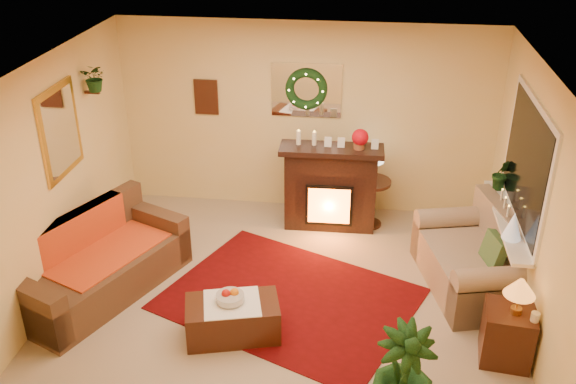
# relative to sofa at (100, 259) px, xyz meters

# --- Properties ---
(floor) EXTENTS (5.00, 5.00, 0.00)m
(floor) POSITION_rel_sofa_xyz_m (2.04, 0.13, -0.43)
(floor) COLOR beige
(floor) RESTS_ON ground
(ceiling) EXTENTS (5.00, 5.00, 0.00)m
(ceiling) POSITION_rel_sofa_xyz_m (2.04, 0.13, 2.17)
(ceiling) COLOR white
(ceiling) RESTS_ON ground
(wall_back) EXTENTS (5.00, 5.00, 0.00)m
(wall_back) POSITION_rel_sofa_xyz_m (2.04, 2.38, 0.87)
(wall_back) COLOR #EFD88C
(wall_back) RESTS_ON ground
(wall_front) EXTENTS (5.00, 5.00, 0.00)m
(wall_front) POSITION_rel_sofa_xyz_m (2.04, -2.12, 0.87)
(wall_front) COLOR #EFD88C
(wall_front) RESTS_ON ground
(wall_left) EXTENTS (4.50, 4.50, 0.00)m
(wall_left) POSITION_rel_sofa_xyz_m (-0.46, 0.13, 0.87)
(wall_left) COLOR #EFD88C
(wall_left) RESTS_ON ground
(wall_right) EXTENTS (4.50, 4.50, 0.00)m
(wall_right) POSITION_rel_sofa_xyz_m (4.54, 0.13, 0.87)
(wall_right) COLOR #EFD88C
(wall_right) RESTS_ON ground
(area_rug) EXTENTS (3.16, 2.82, 0.01)m
(area_rug) POSITION_rel_sofa_xyz_m (2.10, 0.12, -0.42)
(area_rug) COLOR maroon
(area_rug) RESTS_ON floor
(sofa) EXTENTS (1.65, 2.23, 0.88)m
(sofa) POSITION_rel_sofa_xyz_m (0.00, 0.00, 0.00)
(sofa) COLOR brown
(sofa) RESTS_ON floor
(red_throw) EXTENTS (0.85, 1.38, 0.02)m
(red_throw) POSITION_rel_sofa_xyz_m (-0.01, 0.13, 0.03)
(red_throw) COLOR red
(red_throw) RESTS_ON sofa
(fireplace) EXTENTS (1.18, 0.40, 1.07)m
(fireplace) POSITION_rel_sofa_xyz_m (2.43, 1.83, 0.12)
(fireplace) COLOR black
(fireplace) RESTS_ON floor
(poinsettia) EXTENTS (0.21, 0.21, 0.21)m
(poinsettia) POSITION_rel_sofa_xyz_m (2.78, 1.80, 0.87)
(poinsettia) COLOR red
(poinsettia) RESTS_ON fireplace
(mantel_candle_a) EXTENTS (0.06, 0.06, 0.18)m
(mantel_candle_a) POSITION_rel_sofa_xyz_m (2.00, 1.79, 0.83)
(mantel_candle_a) COLOR white
(mantel_candle_a) RESTS_ON fireplace
(mantel_candle_b) EXTENTS (0.06, 0.06, 0.17)m
(mantel_candle_b) POSITION_rel_sofa_xyz_m (2.20, 1.79, 0.83)
(mantel_candle_b) COLOR silver
(mantel_candle_b) RESTS_ON fireplace
(mantel_mirror) EXTENTS (0.92, 0.02, 0.72)m
(mantel_mirror) POSITION_rel_sofa_xyz_m (2.04, 2.36, 1.27)
(mantel_mirror) COLOR white
(mantel_mirror) RESTS_ON wall_back
(wreath) EXTENTS (0.55, 0.11, 0.55)m
(wreath) POSITION_rel_sofa_xyz_m (2.04, 2.32, 1.29)
(wreath) COLOR #194719
(wreath) RESTS_ON wall_back
(wall_art) EXTENTS (0.32, 0.03, 0.48)m
(wall_art) POSITION_rel_sofa_xyz_m (0.69, 2.36, 1.12)
(wall_art) COLOR #381E11
(wall_art) RESTS_ON wall_back
(gold_mirror) EXTENTS (0.03, 0.84, 1.00)m
(gold_mirror) POSITION_rel_sofa_xyz_m (-0.44, 0.43, 1.32)
(gold_mirror) COLOR gold
(gold_mirror) RESTS_ON wall_left
(hanging_plant) EXTENTS (0.33, 0.28, 0.36)m
(hanging_plant) POSITION_rel_sofa_xyz_m (-0.30, 1.18, 1.54)
(hanging_plant) COLOR #194719
(hanging_plant) RESTS_ON wall_left
(loveseat) EXTENTS (1.25, 1.73, 0.90)m
(loveseat) POSITION_rel_sofa_xyz_m (4.10, 0.64, -0.01)
(loveseat) COLOR #9F9181
(loveseat) RESTS_ON floor
(window_frame) EXTENTS (0.03, 1.86, 1.36)m
(window_frame) POSITION_rel_sofa_xyz_m (4.53, 0.68, 1.12)
(window_frame) COLOR white
(window_frame) RESTS_ON wall_right
(window_glass) EXTENTS (0.02, 1.70, 1.22)m
(window_glass) POSITION_rel_sofa_xyz_m (4.51, 0.68, 1.12)
(window_glass) COLOR black
(window_glass) RESTS_ON wall_right
(window_sill) EXTENTS (0.22, 1.86, 0.04)m
(window_sill) POSITION_rel_sofa_xyz_m (4.42, 0.68, 0.44)
(window_sill) COLOR white
(window_sill) RESTS_ON wall_right
(mini_tree) EXTENTS (0.20, 0.20, 0.29)m
(mini_tree) POSITION_rel_sofa_xyz_m (4.38, 0.24, 0.61)
(mini_tree) COLOR silver
(mini_tree) RESTS_ON window_sill
(sill_plant) EXTENTS (0.29, 0.23, 0.52)m
(sill_plant) POSITION_rel_sofa_xyz_m (4.45, 1.39, 0.66)
(sill_plant) COLOR black
(sill_plant) RESTS_ON window_sill
(side_table_round) EXTENTS (0.63, 0.63, 0.66)m
(side_table_round) POSITION_rel_sofa_xyz_m (2.96, 1.92, -0.11)
(side_table_round) COLOR black
(side_table_round) RESTS_ON floor
(lamp_cream) EXTENTS (0.32, 0.32, 0.49)m
(lamp_cream) POSITION_rel_sofa_xyz_m (2.94, 1.95, 0.45)
(lamp_cream) COLOR beige
(lamp_cream) RESTS_ON side_table_round
(end_table_square) EXTENTS (0.51, 0.51, 0.57)m
(end_table_square) POSITION_rel_sofa_xyz_m (4.30, -0.56, -0.16)
(end_table_square) COLOR black
(end_table_square) RESTS_ON floor
(lamp_tiffany) EXTENTS (0.29, 0.29, 0.43)m
(lamp_tiffany) POSITION_rel_sofa_xyz_m (4.33, -0.59, 0.32)
(lamp_tiffany) COLOR orange
(lamp_tiffany) RESTS_ON end_table_square
(coffee_table) EXTENTS (1.03, 0.74, 0.39)m
(coffee_table) POSITION_rel_sofa_xyz_m (1.61, -0.56, -0.22)
(coffee_table) COLOR black
(coffee_table) RESTS_ON floor
(fruit_bowl) EXTENTS (0.28, 0.28, 0.07)m
(fruit_bowl) POSITION_rel_sofa_xyz_m (1.59, -0.54, 0.02)
(fruit_bowl) COLOR silver
(fruit_bowl) RESTS_ON coffee_table
(floor_palm) EXTENTS (1.98, 1.98, 2.79)m
(floor_palm) POSITION_rel_sofa_xyz_m (3.27, -1.45, 0.02)
(floor_palm) COLOR black
(floor_palm) RESTS_ON floor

